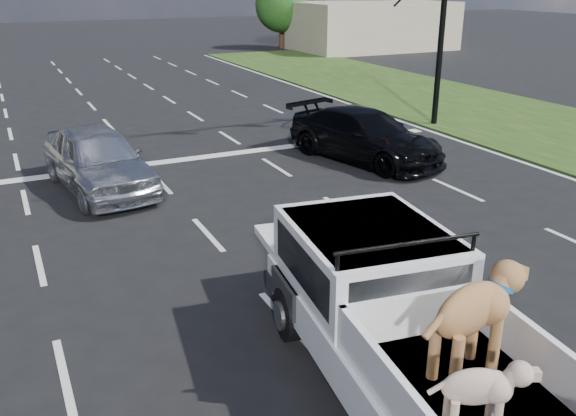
# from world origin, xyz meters

# --- Properties ---
(ground) EXTENTS (160.00, 160.00, 0.00)m
(ground) POSITION_xyz_m (0.00, 0.00, 0.00)
(ground) COLOR black
(ground) RESTS_ON ground
(road_markings) EXTENTS (17.75, 60.00, 0.01)m
(road_markings) POSITION_xyz_m (0.00, 6.56, 0.01)
(road_markings) COLOR silver
(road_markings) RESTS_ON ground
(building_right) EXTENTS (12.00, 7.00, 3.60)m
(building_right) POSITION_xyz_m (22.00, 34.00, 1.80)
(building_right) COLOR tan
(building_right) RESTS_ON ground
(tree_far_d) EXTENTS (4.20, 4.20, 5.40)m
(tree_far_d) POSITION_xyz_m (16.00, 38.00, 3.29)
(tree_far_d) COLOR #332114
(tree_far_d) RESTS_ON ground
(tree_far_e) EXTENTS (4.20, 4.20, 5.40)m
(tree_far_e) POSITION_xyz_m (24.00, 38.00, 3.29)
(tree_far_e) COLOR #332114
(tree_far_e) RESTS_ON ground
(tree_far_f) EXTENTS (4.20, 4.20, 5.40)m
(tree_far_f) POSITION_xyz_m (30.00, 38.00, 3.29)
(tree_far_f) COLOR #332114
(tree_far_f) RESTS_ON ground
(pickup_truck) EXTENTS (2.92, 6.22, 2.25)m
(pickup_truck) POSITION_xyz_m (-1.16, -2.38, 1.06)
(pickup_truck) COLOR black
(pickup_truck) RESTS_ON ground
(silver_sedan) EXTENTS (2.65, 5.18, 1.69)m
(silver_sedan) POSITION_xyz_m (-3.34, 8.17, 0.84)
(silver_sedan) COLOR #B8B9BF
(silver_sedan) RESTS_ON ground
(black_coupe) EXTENTS (3.53, 5.74, 1.55)m
(black_coupe) POSITION_xyz_m (4.55, 7.56, 0.78)
(black_coupe) COLOR black
(black_coupe) RESTS_ON ground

